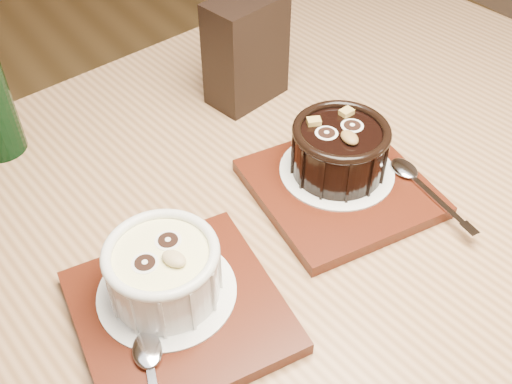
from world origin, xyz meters
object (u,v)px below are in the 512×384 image
Objects in this scene: ramekin_dark at (340,147)px; table at (272,281)px; tray_right at (339,188)px; tray_left at (179,311)px; condiment_stand at (246,51)px; ramekin_white at (163,269)px.

table is at bearing -158.77° from ramekin_dark.
ramekin_dark reaches higher than tray_right.
tray_left is at bearing -155.48° from ramekin_dark.
tray_right is 0.23m from condiment_stand.
tray_right is (0.23, 0.04, 0.00)m from tray_left.
tray_left is 0.25m from ramekin_dark.
ramekin_dark is (0.01, 0.02, 0.04)m from tray_right.
condiment_stand is (0.25, 0.24, 0.02)m from ramekin_white.
ramekin_dark is at bearing 13.59° from tray_left.
tray_right is 1.68× the size of ramekin_dark.
table is 0.18m from ramekin_dark.
condiment_stand is (0.02, 0.22, 0.06)m from tray_right.
ramekin_white reaches higher than tray_right.
condiment_stand reaches higher than table.
condiment_stand reaches higher than ramekin_white.
ramekin_dark reaches higher than tray_left.
ramekin_white is 0.23m from tray_right.
tray_left and tray_right have the same top height.
tray_left is 0.36m from condiment_stand.
condiment_stand reaches higher than tray_right.
tray_right is at bearing -95.78° from condiment_stand.
ramekin_dark reaches higher than table.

